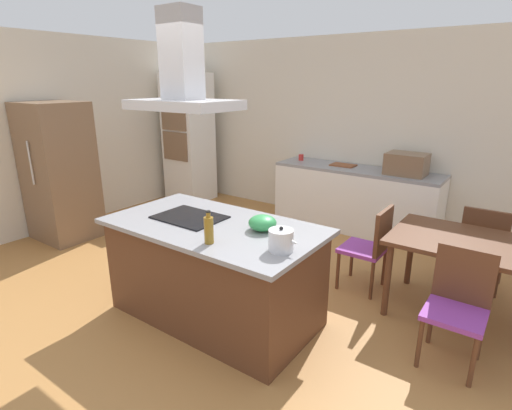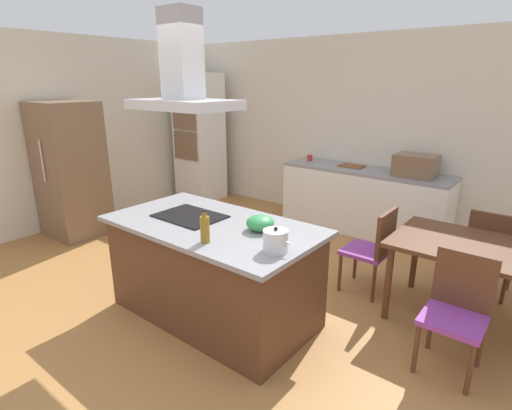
{
  "view_description": "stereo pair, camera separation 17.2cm",
  "coord_description": "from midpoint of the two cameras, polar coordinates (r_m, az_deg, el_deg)",
  "views": [
    {
      "loc": [
        2.19,
        -2.42,
        2.09
      ],
      "look_at": [
        0.17,
        0.4,
        1.0
      ],
      "focal_mm": 28.07,
      "sensor_mm": 36.0,
      "label": 1
    },
    {
      "loc": [
        2.32,
        -2.31,
        2.09
      ],
      "look_at": [
        0.17,
        0.4,
        1.0
      ],
      "focal_mm": 28.07,
      "sensor_mm": 36.0,
      "label": 2
    }
  ],
  "objects": [
    {
      "name": "range_hood",
      "position": [
        3.46,
        -11.93,
        17.32
      ],
      "size": [
        0.9,
        0.55,
        0.78
      ],
      "color": "#ADADB2"
    },
    {
      "name": "refrigerator",
      "position": [
        5.99,
        -26.97,
        4.2
      ],
      "size": [
        0.8,
        0.73,
        1.82
      ],
      "color": "brown",
      "rests_on": "ground"
    },
    {
      "name": "tea_kettle",
      "position": [
        2.89,
        1.9,
        -5.06
      ],
      "size": [
        0.24,
        0.18,
        0.19
      ],
      "color": "silver",
      "rests_on": "kitchen_island"
    },
    {
      "name": "cooktop",
      "position": [
        3.66,
        -10.77,
        -1.72
      ],
      "size": [
        0.6,
        0.44,
        0.01
      ],
      "primitive_type": "cube",
      "color": "black",
      "rests_on": "kitchen_island"
    },
    {
      "name": "chair_at_left_end",
      "position": [
        4.18,
        15.02,
        -5.37
      ],
      "size": [
        0.42,
        0.42,
        0.89
      ],
      "color": "purple",
      "rests_on": "ground"
    },
    {
      "name": "dining_table",
      "position": [
        3.94,
        27.74,
        -5.83
      ],
      "size": [
        1.4,
        0.9,
        0.75
      ],
      "color": "#59331E",
      "rests_on": "ground"
    },
    {
      "name": "countertop_microwave",
      "position": [
        5.54,
        19.82,
        5.51
      ],
      "size": [
        0.5,
        0.38,
        0.28
      ],
      "primitive_type": "cube",
      "color": "brown",
      "rests_on": "back_counter"
    },
    {
      "name": "ground",
      "position": [
        4.94,
        4.87,
        -7.64
      ],
      "size": [
        16.0,
        16.0,
        0.0
      ],
      "primitive_type": "plane",
      "color": "#AD753D"
    },
    {
      "name": "mixing_bowl",
      "position": [
        3.28,
        -0.57,
        -2.57
      ],
      "size": [
        0.23,
        0.23,
        0.13
      ],
      "primitive_type": "ellipsoid",
      "color": "#33934C",
      "rests_on": "kitchen_island"
    },
    {
      "name": "wall_oven_stack",
      "position": [
        7.26,
        -10.27,
        9.36
      ],
      "size": [
        0.7,
        0.66,
        2.2
      ],
      "color": "white",
      "rests_on": "ground"
    },
    {
      "name": "cutting_board",
      "position": [
        5.91,
        11.5,
        5.59
      ],
      "size": [
        0.34,
        0.24,
        0.02
      ],
      "primitive_type": "cube",
      "color": "brown",
      "rests_on": "back_counter"
    },
    {
      "name": "wall_left",
      "position": [
        6.66,
        -24.09,
        9.6
      ],
      "size": [
        0.1,
        8.8,
        2.7
      ],
      "primitive_type": "cube",
      "color": "beige",
      "rests_on": "ground"
    },
    {
      "name": "chair_facing_back_wall",
      "position": [
        4.61,
        28.74,
        -4.84
      ],
      "size": [
        0.42,
        0.42,
        0.89
      ],
      "color": "purple",
      "rests_on": "ground"
    },
    {
      "name": "wall_back",
      "position": [
        6.09,
        13.82,
        10.0
      ],
      "size": [
        7.2,
        0.1,
        2.7
      ],
      "primitive_type": "cube",
      "color": "beige",
      "rests_on": "ground"
    },
    {
      "name": "coffee_mug_red",
      "position": [
        6.21,
        5.65,
        6.77
      ],
      "size": [
        0.08,
        0.08,
        0.09
      ],
      "primitive_type": "cylinder",
      "color": "red",
      "rests_on": "back_counter"
    },
    {
      "name": "olive_oil_bottle",
      "position": [
        3.04,
        -8.36,
        -3.5
      ],
      "size": [
        0.07,
        0.07,
        0.26
      ],
      "color": "olive",
      "rests_on": "kitchen_island"
    },
    {
      "name": "kitchen_island",
      "position": [
        3.65,
        -7.3,
        -9.3
      ],
      "size": [
        1.9,
        1.03,
        0.9
      ],
      "color": "#59331E",
      "rests_on": "ground"
    },
    {
      "name": "chair_facing_island",
      "position": [
        3.4,
        25.59,
        -12.11
      ],
      "size": [
        0.42,
        0.42,
        0.89
      ],
      "color": "purple",
      "rests_on": "ground"
    },
    {
      "name": "back_counter",
      "position": [
        5.89,
        13.08,
        0.83
      ],
      "size": [
        2.31,
        0.62,
        0.9
      ],
      "color": "white",
      "rests_on": "ground"
    }
  ]
}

